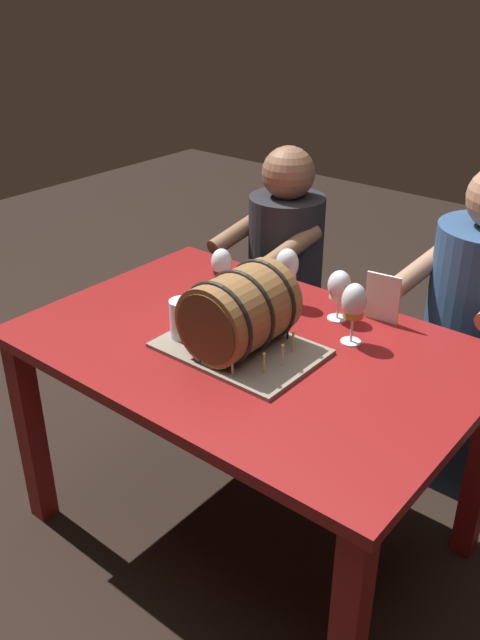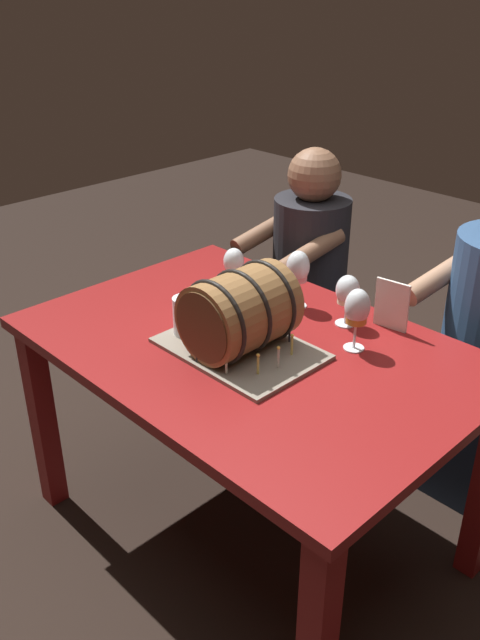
# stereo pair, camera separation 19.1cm
# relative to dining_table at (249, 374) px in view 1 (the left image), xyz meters

# --- Properties ---
(ground_plane) EXTENTS (8.00, 8.00, 0.00)m
(ground_plane) POSITION_rel_dining_table_xyz_m (0.00, 0.00, -0.64)
(ground_plane) COLOR black
(dining_table) EXTENTS (1.36, 0.92, 0.75)m
(dining_table) POSITION_rel_dining_table_xyz_m (0.00, 0.00, 0.00)
(dining_table) COLOR maroon
(dining_table) RESTS_ON ground
(barrel_cake) EXTENTS (0.45, 0.32, 0.25)m
(barrel_cake) POSITION_rel_dining_table_xyz_m (0.01, -0.05, 0.23)
(barrel_cake) COLOR gray
(barrel_cake) RESTS_ON dining_table
(wine_glass_red) EXTENTS (0.07, 0.07, 0.18)m
(wine_glass_red) POSITION_rel_dining_table_xyz_m (-0.27, 0.18, 0.23)
(wine_glass_red) COLOR white
(wine_glass_red) RESTS_ON dining_table
(wine_glass_rose) EXTENTS (0.08, 0.08, 0.20)m
(wine_glass_rose) POSITION_rel_dining_table_xyz_m (-0.07, 0.28, 0.24)
(wine_glass_rose) COLOR white
(wine_glass_rose) RESTS_ON dining_table
(wine_glass_white) EXTENTS (0.07, 0.07, 0.17)m
(wine_glass_white) POSITION_rel_dining_table_xyz_m (0.12, 0.30, 0.22)
(wine_glass_white) COLOR white
(wine_glass_white) RESTS_ON dining_table
(wine_glass_amber) EXTENTS (0.07, 0.07, 0.19)m
(wine_glass_amber) POSITION_rel_dining_table_xyz_m (0.23, 0.19, 0.24)
(wine_glass_amber) COLOR white
(wine_glass_amber) RESTS_ON dining_table
(beer_pint) EXTENTS (0.07, 0.07, 0.13)m
(beer_pint) POSITION_rel_dining_table_xyz_m (-0.16, -0.11, 0.17)
(beer_pint) COLOR white
(beer_pint) RESTS_ON dining_table
(menu_card) EXTENTS (0.11, 0.03, 0.16)m
(menu_card) POSITION_rel_dining_table_xyz_m (0.23, 0.37, 0.19)
(menu_card) COLOR silver
(menu_card) RESTS_ON dining_table
(person_seated_left) EXTENTS (0.38, 0.47, 1.14)m
(person_seated_left) POSITION_rel_dining_table_xyz_m (-0.41, 0.76, -0.13)
(person_seated_left) COLOR black
(person_seated_left) RESTS_ON ground
(person_seated_right) EXTENTS (0.45, 0.53, 1.20)m
(person_seated_right) POSITION_rel_dining_table_xyz_m (0.41, 0.76, -0.07)
(person_seated_right) COLOR #1B2D46
(person_seated_right) RESTS_ON ground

